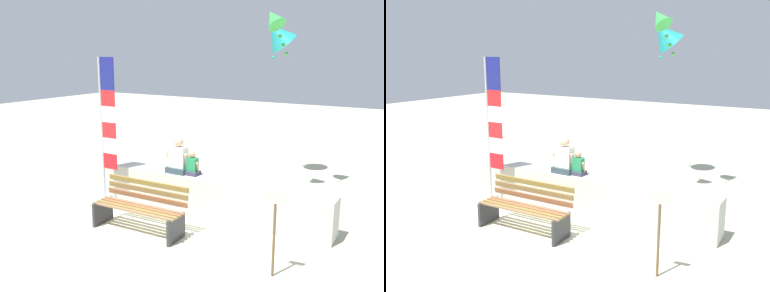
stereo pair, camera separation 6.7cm
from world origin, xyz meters
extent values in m
plane|color=beige|center=(0.00, 0.00, 0.00)|extent=(40.00, 40.00, 0.00)
cube|color=#B9BBB2|center=(0.00, 0.98, 0.38)|extent=(5.35, 0.49, 0.76)
cube|color=olive|center=(-0.48, -0.57, 0.45)|extent=(1.76, 0.12, 0.03)
cube|color=olive|center=(-0.48, -0.46, 0.45)|extent=(1.76, 0.12, 0.03)
cube|color=#915F38|center=(-0.48, -0.35, 0.45)|extent=(1.76, 0.12, 0.03)
cube|color=#956746|center=(-0.48, -0.23, 0.45)|extent=(1.76, 0.12, 0.03)
cube|color=#935C3B|center=(-0.49, -0.13, 0.57)|extent=(1.76, 0.09, 0.10)
cube|color=olive|center=(-0.49, -0.10, 0.70)|extent=(1.76, 0.09, 0.10)
cube|color=olive|center=(-0.49, -0.08, 0.83)|extent=(1.76, 0.09, 0.10)
cube|color=#2D2D33|center=(-1.30, -0.42, 0.23)|extent=(0.06, 0.53, 0.45)
cube|color=#2D2D33|center=(0.34, -0.38, 0.23)|extent=(0.06, 0.53, 0.45)
cube|color=#304148|center=(-0.52, 1.01, 0.82)|extent=(0.44, 0.36, 0.12)
cube|color=white|center=(-0.52, 1.01, 1.09)|extent=(0.34, 0.22, 0.42)
cylinder|color=#D7AA8A|center=(-0.73, 0.99, 1.04)|extent=(0.07, 0.17, 0.31)
cylinder|color=#D7AA8A|center=(-0.30, 0.99, 1.04)|extent=(0.07, 0.17, 0.31)
sphere|color=#D7AA8A|center=(-0.52, 1.01, 1.41)|extent=(0.21, 0.21, 0.21)
cube|color=#373348|center=(-0.19, 1.01, 0.80)|extent=(0.29, 0.24, 0.08)
cube|color=#25854F|center=(-0.19, 1.01, 0.98)|extent=(0.22, 0.14, 0.28)
cylinder|color=tan|center=(-0.33, 1.00, 0.94)|extent=(0.05, 0.11, 0.20)
cylinder|color=tan|center=(-0.05, 1.00, 0.94)|extent=(0.05, 0.11, 0.20)
sphere|color=tan|center=(-0.19, 1.01, 1.18)|extent=(0.14, 0.14, 0.14)
cylinder|color=#B7B7BC|center=(-2.09, 0.48, 1.54)|extent=(0.05, 0.05, 3.08)
cube|color=red|center=(-1.88, 0.48, 0.93)|extent=(0.36, 0.02, 0.33)
cube|color=white|center=(-1.88, 0.48, 1.26)|extent=(0.36, 0.02, 0.33)
cube|color=red|center=(-1.88, 0.48, 1.59)|extent=(0.36, 0.02, 0.33)
cube|color=white|center=(-1.88, 0.48, 1.92)|extent=(0.36, 0.02, 0.33)
cube|color=red|center=(-1.88, 0.48, 2.25)|extent=(0.36, 0.02, 0.33)
cube|color=navy|center=(-1.88, 0.48, 2.59)|extent=(0.36, 0.02, 0.33)
cube|color=navy|center=(-1.88, 0.48, 2.92)|extent=(0.36, 0.02, 0.33)
cone|color=green|center=(0.77, 2.67, 3.86)|extent=(0.66, 0.59, 0.54)
sphere|color=green|center=(0.81, 2.76, 3.68)|extent=(0.08, 0.08, 0.08)
sphere|color=green|center=(0.86, 2.85, 3.50)|extent=(0.08, 0.08, 0.08)
sphere|color=green|center=(0.91, 2.94, 3.32)|extent=(0.08, 0.08, 0.08)
sphere|color=green|center=(0.96, 3.02, 3.14)|extent=(0.08, 0.08, 0.08)
cone|color=teal|center=(0.35, 4.06, 3.58)|extent=(1.13, 1.09, 0.87)
sphere|color=teal|center=(0.30, 4.14, 3.40)|extent=(0.08, 0.08, 0.08)
sphere|color=teal|center=(0.24, 4.22, 3.22)|extent=(0.08, 0.08, 0.08)
sphere|color=teal|center=(0.18, 4.30, 3.04)|extent=(0.08, 0.08, 0.08)
cylinder|color=brown|center=(2.17, -0.62, 0.55)|extent=(0.04, 0.04, 1.10)
cube|color=beige|center=(2.17, -0.62, 1.20)|extent=(0.24, 0.04, 0.18)
camera|label=1|loc=(4.11, -6.04, 3.18)|focal=39.93mm
camera|label=2|loc=(4.17, -6.00, 3.18)|focal=39.93mm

